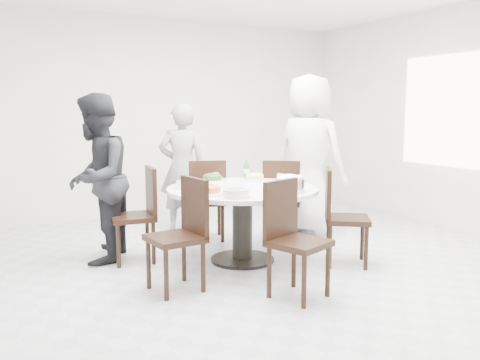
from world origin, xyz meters
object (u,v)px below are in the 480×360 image
diner_middle (182,168)px  rice_bowl (289,185)px  chair_nw (133,215)px  soup_bowl (237,193)px  beverage_bottle (246,170)px  chair_n (206,199)px  chair_se (347,217)px  chair_ne (282,200)px  dining_table (242,225)px  diner_right (309,155)px  chair_sw (175,236)px  diner_left (97,179)px  chair_s (299,240)px

diner_middle → rice_bowl: 1.93m
chair_nw → soup_bowl: 1.22m
chair_nw → beverage_bottle: bearing=97.7°
chair_nw → rice_bowl: (1.25, -0.93, 0.34)m
chair_n → rice_bowl: size_ratio=3.34×
chair_nw → diner_middle: size_ratio=0.60×
chair_nw → beverage_bottle: (1.30, -0.01, 0.38)m
chair_se → rice_bowl: bearing=109.8°
chair_ne → dining_table: bearing=70.7°
chair_se → diner_right: size_ratio=0.49×
soup_bowl → beverage_bottle: (0.64, 0.97, 0.07)m
chair_se → diner_right: (0.43, 1.24, 0.49)m
diner_middle → soup_bowl: 1.97m
chair_sw → beverage_bottle: size_ratio=4.42×
chair_ne → chair_se: same height
chair_sw → diner_middle: diner_middle is taller
diner_left → beverage_bottle: bearing=111.5°
diner_middle → chair_sw: bearing=89.2°
chair_sw → chair_se: (1.75, -0.11, 0.00)m
rice_bowl → soup_bowl: (-0.59, -0.05, -0.02)m
chair_s → beverage_bottle: (0.40, 1.60, 0.38)m
dining_table → chair_ne: bearing=32.9°
chair_se → beverage_bottle: 1.27m
chair_ne → diner_right: (0.47, 0.13, 0.49)m
chair_ne → diner_left: (-2.09, 0.15, 0.37)m
soup_bowl → beverage_bottle: bearing=56.7°
chair_nw → rice_bowl: size_ratio=3.34×
chair_ne → chair_n: bearing=8.8°
diner_right → diner_middle: bearing=35.8°
diner_middle → diner_left: (-1.23, -0.80, 0.04)m
dining_table → diner_right: diner_right is taller
chair_nw → diner_left: 0.50m
beverage_bottle → chair_n: bearing=121.8°
chair_nw → beverage_bottle: beverage_bottle is taller
dining_table → chair_ne: chair_ne is taller
dining_table → diner_middle: diner_middle is taller
soup_bowl → beverage_bottle: size_ratio=1.14×
diner_middle → chair_s: bearing=112.1°
chair_se → diner_left: diner_left is taller
chair_se → diner_middle: size_ratio=0.60×
beverage_bottle → dining_table: bearing=-122.8°
chair_n → diner_right: size_ratio=0.49×
soup_bowl → diner_left: bearing=129.9°
dining_table → chair_se: 1.04m
dining_table → chair_n: bearing=87.5°
dining_table → diner_right: (1.29, 0.66, 0.59)m
chair_ne → diner_middle: (-0.86, 0.95, 0.32)m
chair_s → diner_middle: bearing=69.3°
diner_left → chair_sw: bearing=45.8°
dining_table → diner_left: bearing=151.6°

